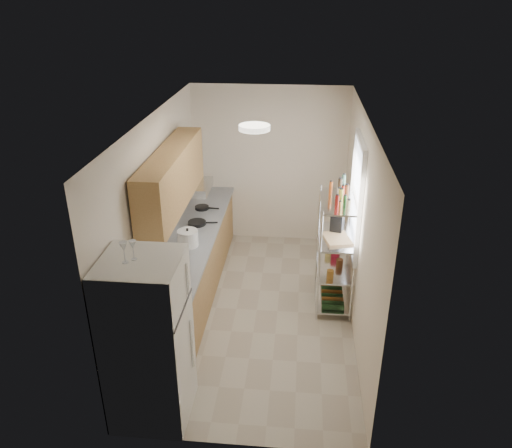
% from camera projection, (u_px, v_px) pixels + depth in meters
% --- Properties ---
extents(room, '(2.52, 4.42, 2.62)m').
position_uv_depth(room, '(257.00, 223.00, 6.16)').
color(room, '#ABA08B').
rests_on(room, ground).
extents(counter_run, '(0.63, 3.51, 0.90)m').
position_uv_depth(counter_run, '(195.00, 261.00, 6.99)').
color(counter_run, '#A77D47').
rests_on(counter_run, ground).
extents(upper_cabinets, '(0.33, 2.20, 0.72)m').
position_uv_depth(upper_cabinets, '(172.00, 178.00, 6.12)').
color(upper_cabinets, '#A77D47').
rests_on(upper_cabinets, room).
extents(range_hood, '(0.50, 0.60, 0.12)m').
position_uv_depth(range_hood, '(192.00, 187.00, 7.01)').
color(range_hood, '#B7BABC').
rests_on(range_hood, room).
extents(window, '(0.06, 1.00, 1.46)m').
position_uv_depth(window, '(356.00, 197.00, 6.26)').
color(window, white).
rests_on(window, room).
extents(bakers_rack, '(0.45, 0.90, 1.73)m').
position_uv_depth(bakers_rack, '(337.00, 230.00, 6.42)').
color(bakers_rack, silver).
rests_on(bakers_rack, ground).
extents(ceiling_dome, '(0.34, 0.34, 0.05)m').
position_uv_depth(ceiling_dome, '(254.00, 127.00, 5.34)').
color(ceiling_dome, white).
rests_on(ceiling_dome, room).
extents(refrigerator, '(0.73, 0.73, 1.76)m').
position_uv_depth(refrigerator, '(148.00, 341.00, 4.75)').
color(refrigerator, silver).
rests_on(refrigerator, ground).
extents(wine_glass_a, '(0.07, 0.07, 0.18)m').
position_uv_depth(wine_glass_a, '(133.00, 250.00, 4.35)').
color(wine_glass_a, silver).
rests_on(wine_glass_a, refrigerator).
extents(wine_glass_b, '(0.07, 0.07, 0.20)m').
position_uv_depth(wine_glass_b, '(124.00, 252.00, 4.29)').
color(wine_glass_b, silver).
rests_on(wine_glass_b, refrigerator).
extents(rice_cooker, '(0.27, 0.27, 0.22)m').
position_uv_depth(rice_cooker, '(188.00, 238.00, 6.42)').
color(rice_cooker, silver).
rests_on(rice_cooker, counter_run).
extents(frying_pan_large, '(0.29, 0.29, 0.04)m').
position_uv_depth(frying_pan_large, '(197.00, 223.00, 7.04)').
color(frying_pan_large, black).
rests_on(frying_pan_large, counter_run).
extents(frying_pan_small, '(0.23, 0.23, 0.04)m').
position_uv_depth(frying_pan_small, '(202.00, 208.00, 7.53)').
color(frying_pan_small, black).
rests_on(frying_pan_small, counter_run).
extents(cutting_board, '(0.40, 0.47, 0.03)m').
position_uv_depth(cutting_board, '(337.00, 239.00, 6.37)').
color(cutting_board, tan).
rests_on(cutting_board, bakers_rack).
extents(espresso_machine, '(0.20, 0.26, 0.27)m').
position_uv_depth(espresso_machine, '(337.00, 221.00, 6.55)').
color(espresso_machine, black).
rests_on(espresso_machine, bakers_rack).
extents(storage_bag, '(0.13, 0.16, 0.16)m').
position_uv_depth(storage_bag, '(336.00, 250.00, 6.92)').
color(storage_bag, maroon).
rests_on(storage_bag, bakers_rack).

